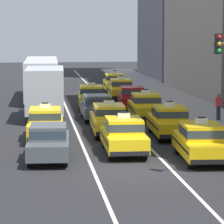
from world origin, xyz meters
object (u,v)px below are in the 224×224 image
(taxi_center_fourth, at_px, (91,96))
(pedestrian_near_crosswalk, at_px, (219,107))
(sedan_right_fourth, at_px, (132,97))
(taxi_right_fifth, at_px, (121,89))
(taxi_right_nearest, at_px, (201,141))
(taxi_right_sixth, at_px, (114,82))
(bus_left_fourth, at_px, (42,77))
(sedan_left_nearest, at_px, (49,141))
(box_truck_left_third, at_px, (45,91))
(sedan_center_third, at_px, (96,106))
(taxi_left_second, at_px, (45,123))
(taxi_center_nearest, at_px, (124,135))
(taxi_right_third, at_px, (145,106))
(taxi_right_second, at_px, (169,121))
(taxi_center_second, at_px, (109,119))

(taxi_center_fourth, distance_m, pedestrian_near_crosswalk, 10.41)
(sedan_right_fourth, height_order, taxi_right_fifth, taxi_right_fifth)
(taxi_right_nearest, distance_m, taxi_right_sixth, 29.43)
(taxi_right_fifth, bearing_deg, bus_left_fourth, 172.97)
(sedan_left_nearest, height_order, taxi_right_sixth, taxi_right_sixth)
(box_truck_left_third, relative_size, sedan_right_fourth, 1.60)
(sedan_center_third, xyz_separation_m, sedan_right_fourth, (3.06, 5.09, 0.00))
(taxi_center_fourth, distance_m, taxi_right_nearest, 18.64)
(taxi_left_second, xyz_separation_m, pedestrian_near_crosswalk, (10.65, 4.69, 0.09))
(sedan_left_nearest, relative_size, box_truck_left_third, 0.62)
(sedan_right_fourth, bearing_deg, taxi_center_nearest, -100.28)
(sedan_center_third, height_order, pedestrian_near_crosswalk, pedestrian_near_crosswalk)
(taxi_right_fifth, bearing_deg, taxi_right_third, -89.98)
(taxi_right_fifth, bearing_deg, taxi_right_second, -89.63)
(sedan_left_nearest, relative_size, taxi_right_fifth, 0.95)
(taxi_center_fourth, xyz_separation_m, taxi_right_second, (2.99, -12.35, 0.00))
(sedan_left_nearest, distance_m, taxi_right_fifth, 23.60)
(taxi_center_second, relative_size, taxi_right_second, 1.00)
(box_truck_left_third, height_order, bus_left_fourth, box_truck_left_third)
(taxi_center_second, relative_size, taxi_center_fourth, 0.99)
(taxi_left_second, xyz_separation_m, bus_left_fourth, (0.11, 18.35, 0.94))
(taxi_center_second, bearing_deg, bus_left_fourth, 100.98)
(taxi_center_fourth, bearing_deg, box_truck_left_third, -126.67)
(taxi_center_nearest, height_order, taxi_right_second, same)
(taxi_right_nearest, bearing_deg, taxi_left_second, 137.35)
(taxi_right_second, bearing_deg, taxi_right_third, 90.98)
(bus_left_fourth, height_order, taxi_right_nearest, bus_left_fourth)
(sedan_left_nearest, height_order, pedestrian_near_crosswalk, pedestrian_near_crosswalk)
(taxi_left_second, distance_m, taxi_center_fourth, 12.78)
(taxi_center_fourth, distance_m, taxi_right_third, 6.58)
(box_truck_left_third, xyz_separation_m, taxi_center_second, (3.27, -6.65, -0.90))
(taxi_right_second, xyz_separation_m, pedestrian_near_crosswalk, (4.12, 4.76, 0.09))
(taxi_right_nearest, bearing_deg, sedan_left_nearest, 171.77)
(taxi_center_second, bearing_deg, box_truck_left_third, 116.20)
(bus_left_fourth, distance_m, taxi_center_second, 17.57)
(box_truck_left_third, bearing_deg, taxi_right_third, -12.77)
(taxi_left_second, relative_size, pedestrian_near_crosswalk, 2.87)
(sedan_right_fourth, bearing_deg, sedan_left_nearest, -110.56)
(bus_left_fourth, relative_size, taxi_right_fifth, 2.43)
(taxi_center_nearest, bearing_deg, sedan_center_third, 90.96)
(taxi_center_nearest, height_order, pedestrian_near_crosswalk, taxi_center_nearest)
(sedan_center_third, distance_m, taxi_right_second, 7.53)
(taxi_left_second, relative_size, taxi_center_second, 1.00)
(box_truck_left_third, distance_m, taxi_right_nearest, 15.32)
(sedan_center_third, relative_size, taxi_center_fourth, 0.93)
(taxi_center_nearest, xyz_separation_m, taxi_right_sixth, (3.14, 27.37, 0.00))
(sedan_right_fourth, height_order, taxi_right_sixth, taxi_right_sixth)
(sedan_left_nearest, xyz_separation_m, taxi_center_fourth, (3.51, 17.42, 0.03))
(bus_left_fourth, distance_m, taxi_center_nearest, 22.66)
(taxi_center_fourth, bearing_deg, taxi_center_second, -90.40)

